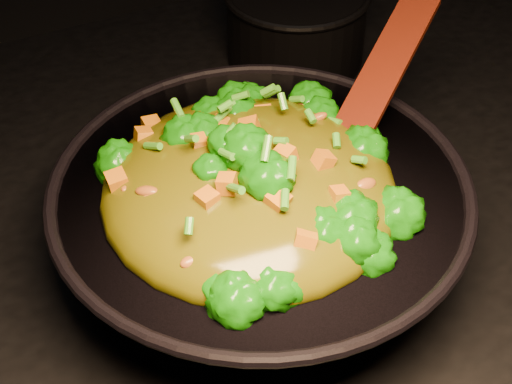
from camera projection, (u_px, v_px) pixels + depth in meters
name	position (u px, v px, depth m)	size (l,w,h in m)	color
stovetop	(286.00, 381.00, 1.26)	(1.20, 0.90, 0.90)	black
wok	(260.00, 228.00, 0.81)	(0.41, 0.41, 0.11)	black
stir_fry	(249.00, 157.00, 0.73)	(0.29, 0.29, 0.10)	#167308
spatula	(371.00, 95.00, 0.80)	(0.27, 0.04, 0.01)	#3E1005
back_pot	(296.00, 24.00, 1.10)	(0.19, 0.19, 0.11)	black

